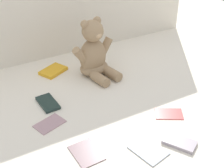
% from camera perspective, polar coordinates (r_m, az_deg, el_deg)
% --- Properties ---
extents(ground_plane, '(3.20, 3.20, 0.00)m').
position_cam_1_polar(ground_plane, '(1.50, -2.54, -1.64)').
color(ground_plane, silver).
extents(teddy_bear, '(0.25, 0.24, 0.30)m').
position_cam_1_polar(teddy_bear, '(1.61, -3.30, 5.42)').
color(teddy_bear, '#9E7F5B').
rests_on(teddy_bear, ground_plane).
extents(book_case_0, '(0.16, 0.14, 0.02)m').
position_cam_1_polar(book_case_0, '(1.69, -10.70, 2.40)').
color(book_case_0, gold).
rests_on(book_case_0, ground_plane).
extents(book_case_1, '(0.08, 0.14, 0.01)m').
position_cam_1_polar(book_case_1, '(1.45, -11.66, -3.41)').
color(book_case_1, '#1B2B27').
rests_on(book_case_1, ground_plane).
extents(book_case_2, '(0.14, 0.11, 0.01)m').
position_cam_1_polar(book_case_2, '(1.34, -11.35, -7.08)').
color(book_case_2, '#A58087').
rests_on(book_case_2, ground_plane).
extents(book_case_3, '(0.12, 0.14, 0.01)m').
position_cam_1_polar(book_case_3, '(1.25, 12.25, -10.39)').
color(book_case_3, '#A0949E').
rests_on(book_case_3, ground_plane).
extents(book_case_4, '(0.12, 0.15, 0.01)m').
position_cam_1_polar(book_case_4, '(1.20, 6.69, -11.90)').
color(book_case_4, '#979EA6').
rests_on(book_case_4, ground_plane).
extents(book_case_5, '(0.14, 0.13, 0.01)m').
position_cam_1_polar(book_case_5, '(1.39, 10.36, -5.33)').
color(book_case_5, '#CA3F3D').
rests_on(book_case_5, ground_plane).
extents(book_case_6, '(0.10, 0.13, 0.01)m').
position_cam_1_polar(book_case_6, '(1.19, -4.73, -12.40)').
color(book_case_6, brown).
rests_on(book_case_6, ground_plane).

